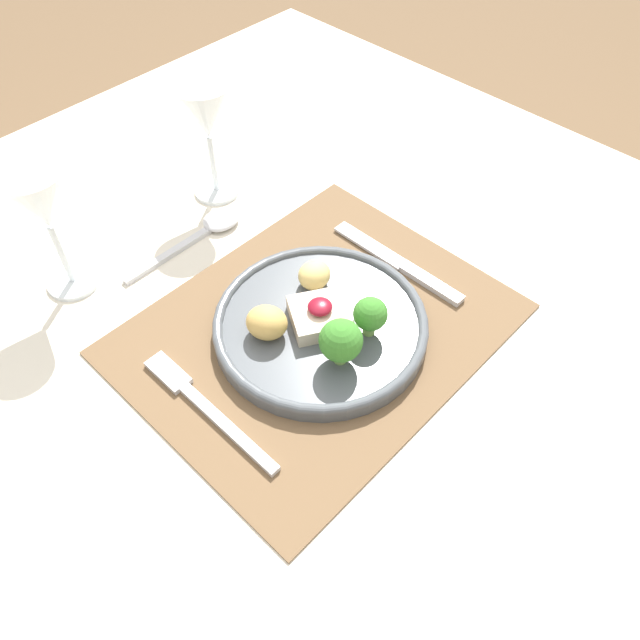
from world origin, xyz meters
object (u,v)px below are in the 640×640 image
Objects in this scene: wine_glass_near at (206,116)px; fork at (201,403)px; dinner_plate at (321,324)px; knife at (405,267)px; spoon at (210,227)px; wine_glass_far at (40,205)px.

fork is at bearing -132.81° from wine_glass_near.
dinner_plate is at bearing -10.78° from fork.
wine_glass_near is (0.09, 0.29, 0.10)m from dinner_plate.
fork is 1.19× the size of wine_glass_near.
spoon is at bearing 114.54° from knife.
knife is 1.08× the size of spoon.
spoon is (0.03, 0.23, -0.01)m from dinner_plate.
knife is 0.27m from spoon.
wine_glass_near is at bearing 2.26° from wine_glass_far.
knife reaches higher than fork.
dinner_plate is at bearing 175.17° from knife.
spoon is at bearing -136.31° from wine_glass_near.
dinner_plate is at bearing -92.84° from spoon.
wine_glass_far reaches higher than fork.
knife is at bearing -7.74° from fork.
dinner_plate is at bearing -61.14° from wine_glass_far.
wine_glass_far reaches higher than wine_glass_near.
wine_glass_near is at bearing 73.18° from dinner_plate.
knife is at bearing -58.96° from spoon.
dinner_plate is 0.32m from wine_glass_near.
fork is 0.31m from knife.
fork is 0.38m from wine_glass_near.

